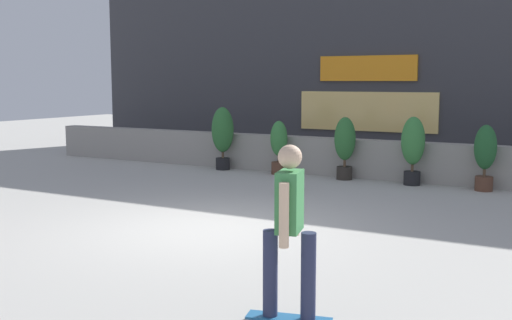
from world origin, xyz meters
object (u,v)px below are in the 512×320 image
skater_far_right (289,227)px  skateboard_near_camera (290,189)px  potted_plant_1 (279,145)px  potted_plant_0 (223,133)px  potted_plant_3 (413,145)px  potted_plant_2 (345,144)px  potted_plant_4 (485,154)px

skater_far_right → skateboard_near_camera: skater_far_right is taller
potted_plant_1 → skateboard_near_camera: potted_plant_1 is taller
potted_plant_0 → potted_plant_3: potted_plant_0 is taller
potted_plant_0 → potted_plant_3: (4.87, -0.00, -0.07)m
potted_plant_3 → skateboard_near_camera: size_ratio=1.82×
skateboard_near_camera → potted_plant_2: bearing=78.8°
potted_plant_0 → skater_far_right: (5.99, -8.38, 0.00)m
potted_plant_3 → skater_far_right: (1.12, -8.38, 0.07)m
potted_plant_1 → skateboard_near_camera: size_ratio=1.59×
potted_plant_3 → potted_plant_4: potted_plant_3 is taller
skater_far_right → potted_plant_3: bearing=97.6°
skater_far_right → potted_plant_1: bearing=117.6°
potted_plant_4 → potted_plant_1: bearing=180.0°
skater_far_right → potted_plant_2: bearing=107.8°
potted_plant_0 → potted_plant_2: size_ratio=1.11×
potted_plant_2 → potted_plant_4: bearing=-0.0°
potted_plant_2 → potted_plant_4: potted_plant_2 is taller
potted_plant_4 → skateboard_near_camera: (-3.46, -2.04, -0.71)m
potted_plant_3 → potted_plant_4: bearing=0.0°
potted_plant_1 → potted_plant_4: (4.76, -0.00, 0.06)m
potted_plant_2 → potted_plant_3: 1.57m
potted_plant_0 → potted_plant_1: bearing=0.0°
potted_plant_3 → skater_far_right: 8.46m
potted_plant_1 → skater_far_right: skater_far_right is taller
potted_plant_0 → skater_far_right: bearing=-54.4°
skateboard_near_camera → skater_far_right: bearing=-64.0°
potted_plant_4 → skater_far_right: bearing=-92.5°
potted_plant_2 → potted_plant_4: (3.06, -0.00, -0.05)m
potted_plant_0 → skateboard_near_camera: potted_plant_0 is taller
potted_plant_4 → potted_plant_0: bearing=180.0°
potted_plant_0 → potted_plant_2: bearing=0.0°
potted_plant_3 → skateboard_near_camera: 2.94m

